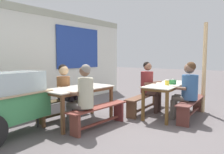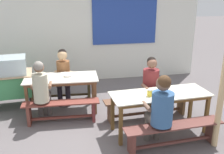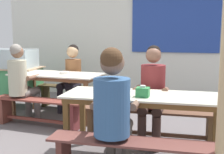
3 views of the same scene
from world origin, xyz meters
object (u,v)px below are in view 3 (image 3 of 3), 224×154
object	(u,v)px
bench_near_back	(148,119)
soup_bowl	(64,73)
dining_table_far	(57,78)
food_cart	(5,72)
person_right_near_table	(152,89)
person_center_facing	(71,73)
person_left_back_turned	(21,80)
bench_far_front	(39,108)
tissue_box	(143,92)
dining_table_near	(143,101)
condiment_jar	(122,89)
person_near_front	(113,105)
bench_far_back	(73,94)

from	to	relation	value
bench_near_back	soup_bowl	distance (m)	1.80
dining_table_far	food_cart	world-z (taller)	food_cart
food_cart	person_right_near_table	bearing A→B (deg)	-20.12
person_center_facing	person_left_back_turned	world-z (taller)	person_left_back_turned
food_cart	person_right_near_table	xyz separation A→B (m)	(3.13, -1.15, 0.05)
dining_table_far	person_left_back_turned	distance (m)	0.62
bench_far_front	person_right_near_table	bearing A→B (deg)	-5.60
tissue_box	soup_bowl	world-z (taller)	tissue_box
person_left_back_turned	tissue_box	world-z (taller)	person_left_back_turned
dining_table_near	food_cart	size ratio (longest dim) A/B	1.03
person_left_back_turned	soup_bowl	xyz separation A→B (m)	(0.53, 0.50, 0.07)
food_cart	soup_bowl	size ratio (longest dim) A/B	10.08
tissue_box	condiment_jar	distance (m)	0.24
person_near_front	tissue_box	distance (m)	0.47
person_right_near_table	condiment_jar	world-z (taller)	person_right_near_table
condiment_jar	bench_far_back	bearing A→B (deg)	127.74
food_cart	tissue_box	size ratio (longest dim) A/B	13.00
bench_far_front	condiment_jar	bearing A→B (deg)	-26.56
dining_table_near	person_center_facing	bearing A→B (deg)	133.77
person_center_facing	person_left_back_turned	size ratio (longest dim) A/B	0.97
person_center_facing	person_right_near_table	size ratio (longest dim) A/B	0.97
dining_table_near	condiment_jar	size ratio (longest dim) A/B	14.70
bench_far_back	soup_bowl	distance (m)	0.76
dining_table_far	bench_far_front	xyz separation A→B (m)	(-0.03, -0.58, -0.39)
dining_table_far	person_center_facing	xyz separation A→B (m)	(0.05, 0.50, 0.03)
person_left_back_turned	person_right_near_table	world-z (taller)	person_right_near_table
bench_far_back	food_cart	bearing A→B (deg)	-172.20
person_center_facing	person_right_near_table	distance (m)	2.13
person_right_near_table	soup_bowl	distance (m)	1.81
dining_table_far	person_near_front	bearing A→B (deg)	-49.47
tissue_box	soup_bowl	distance (m)	2.15
dining_table_far	person_left_back_turned	world-z (taller)	person_left_back_turned
person_center_facing	person_right_near_table	world-z (taller)	person_right_near_table
dining_table_near	person_left_back_turned	distance (m)	2.29
dining_table_near	bench_far_back	size ratio (longest dim) A/B	1.25
dining_table_far	bench_far_front	distance (m)	0.70
person_center_facing	person_left_back_turned	bearing A→B (deg)	-114.21
food_cart	dining_table_far	bearing A→B (deg)	-16.07
bench_near_back	condiment_jar	bearing A→B (deg)	-106.35
bench_near_back	person_near_front	world-z (taller)	person_near_front
person_right_near_table	soup_bowl	world-z (taller)	person_right_near_table
person_right_near_table	condiment_jar	distance (m)	0.66
food_cart	condiment_jar	world-z (taller)	food_cart
dining_table_near	bench_far_front	world-z (taller)	dining_table_near
soup_bowl	person_center_facing	bearing A→B (deg)	100.59
bench_near_back	food_cart	world-z (taller)	food_cart
person_near_front	tissue_box	world-z (taller)	person_near_front
bench_far_front	person_near_front	xyz separation A→B (m)	(1.58, -1.24, 0.46)
dining_table_near	tissue_box	distance (m)	0.18
bench_far_back	person_center_facing	bearing A→B (deg)	-74.20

